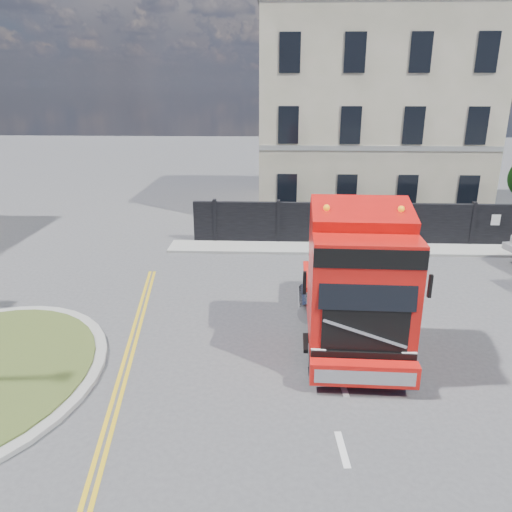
{
  "coord_description": "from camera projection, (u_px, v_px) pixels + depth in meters",
  "views": [
    {
      "loc": [
        0.94,
        -13.78,
        7.22
      ],
      "look_at": [
        0.26,
        1.87,
        1.8
      ],
      "focal_mm": 35.0,
      "sensor_mm": 36.0,
      "label": 1
    }
  ],
  "objects": [
    {
      "name": "hoarding_fence",
      "position": [
        397.0,
        224.0,
        23.31
      ],
      "size": [
        18.8,
        0.25,
        2.0
      ],
      "color": "black",
      "rests_on": "ground"
    },
    {
      "name": "truck",
      "position": [
        356.0,
        287.0,
        13.86
      ],
      "size": [
        2.8,
        7.06,
        4.19
      ],
      "rotation": [
        0.0,
        0.0,
        -0.03
      ],
      "color": "black",
      "rests_on": "ground"
    },
    {
      "name": "pavement_far",
      "position": [
        387.0,
        249.0,
        22.79
      ],
      "size": [
        20.0,
        1.6,
        0.12
      ],
      "primitive_type": "cube",
      "color": "gray",
      "rests_on": "ground"
    },
    {
      "name": "georgian_building",
      "position": [
        366.0,
        110.0,
        28.85
      ],
      "size": [
        12.3,
        10.3,
        12.8
      ],
      "color": "beige",
      "rests_on": "ground"
    },
    {
      "name": "ground",
      "position": [
        245.0,
        331.0,
        15.41
      ],
      "size": [
        120.0,
        120.0,
        0.0
      ],
      "primitive_type": "plane",
      "color": "#424244",
      "rests_on": "ground"
    }
  ]
}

